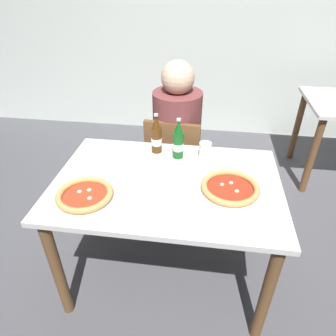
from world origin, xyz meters
TOP-DOWN VIEW (x-y plane):
  - ground_plane at (0.00, 0.00)m, footprint 8.00×8.00m
  - back_wall_tiled at (0.00, 2.20)m, footprint 7.00×0.10m
  - dining_table_main at (0.00, 0.00)m, footprint 1.20×0.80m
  - chair_behind_table at (-0.03, 0.61)m, footprint 0.44×0.44m
  - diner_seated at (-0.02, 0.66)m, footprint 0.34×0.34m
  - pizza_margherita_near at (-0.37, -0.20)m, footprint 0.30×0.30m
  - pizza_marinara_far at (0.33, -0.05)m, footprint 0.32×0.32m
  - beer_bottle_left at (0.03, 0.25)m, footprint 0.07×0.07m
  - beer_bottle_center at (-0.10, 0.30)m, footprint 0.07×0.07m
  - napkin_with_cutlery at (-0.07, -0.06)m, footprint 0.23×0.23m
  - paper_cup at (0.19, 0.27)m, footprint 0.07×0.07m

SIDE VIEW (x-z plane):
  - ground_plane at x=0.00m, z-range 0.00..0.00m
  - chair_behind_table at x=-0.03m, z-range 0.06..0.91m
  - diner_seated at x=-0.02m, z-range -0.02..1.19m
  - dining_table_main at x=0.00m, z-range 0.26..1.01m
  - napkin_with_cutlery at x=-0.07m, z-range 0.75..0.76m
  - pizza_marinara_far at x=0.33m, z-range 0.75..0.79m
  - pizza_margherita_near at x=-0.37m, z-range 0.75..0.79m
  - paper_cup at x=0.19m, z-range 0.75..0.84m
  - beer_bottle_left at x=0.03m, z-range 0.73..0.98m
  - beer_bottle_center at x=-0.10m, z-range 0.73..0.98m
  - back_wall_tiled at x=0.00m, z-range 0.00..2.60m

